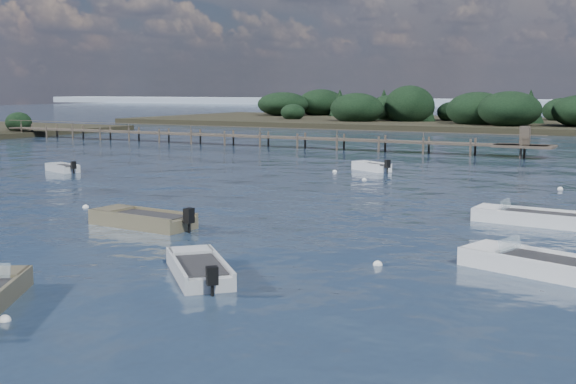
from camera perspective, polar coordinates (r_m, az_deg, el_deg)
The scene contains 15 objects.
ground at distance 77.56m, azimuth 16.81°, elevation 3.48°, with size 400.00×400.00×0.00m, color #162435.
dinghy_mid_grey at distance 31.60m, azimuth -11.44°, elevation -2.35°, with size 5.18×2.14×1.30m.
dinghy_mid_white_b at distance 33.37m, azimuth 18.44°, elevation -2.08°, with size 5.05×2.08×1.24m.
tender_far_grey at distance 53.91m, azimuth -17.38°, elevation 1.71°, with size 3.44×2.15×1.09m.
dinghy_mid_white_a at distance 24.59m, azimuth 19.30°, elevation -5.68°, with size 5.45×3.21×1.26m.
dinghy_extra_a at distance 22.98m, azimuth -7.06°, elevation -6.26°, with size 3.99×4.00×1.10m.
tender_far_white at distance 52.38m, azimuth 6.61°, elevation 1.87°, with size 3.41×2.60×1.19m.
buoy_a at distance 19.96m, azimuth -21.48°, elevation -9.46°, with size 0.32×0.32×0.32m, color silver.
buoy_b at distance 24.43m, azimuth 7.10°, elevation -5.76°, with size 0.32×0.32×0.32m, color silver.
buoy_c at distance 37.16m, azimuth -15.69°, elevation -1.21°, with size 0.32×0.32×0.32m, color silver.
buoy_e at distance 46.76m, azimuth 6.05°, elevation 0.92°, with size 0.32×0.32×0.32m, color silver.
buoy_extra_a at distance 45.22m, azimuth 20.71°, elevation 0.19°, with size 0.32×0.32×0.32m, color silver.
buoy_extra_b at distance 51.28m, azimuth 3.71°, elevation 1.59°, with size 0.32×0.32×0.32m, color silver.
jetty at distance 73.92m, azimuth -1.91°, elevation 4.37°, with size 64.50×3.20×3.40m.
distant_haze at distance 267.47m, azimuth 5.06°, elevation 6.86°, with size 280.00×20.00×2.40m, color #97A7BB.
Camera 1 is at (15.26, -15.82, 5.84)m, focal length 45.00 mm.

